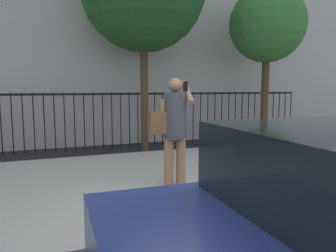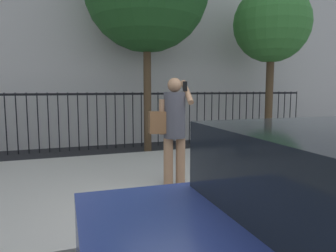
% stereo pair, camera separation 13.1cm
% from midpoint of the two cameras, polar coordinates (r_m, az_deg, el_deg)
% --- Properties ---
extents(ground_plane, '(60.00, 60.00, 0.00)m').
position_cam_midpoint_polar(ground_plane, '(4.09, 12.49, -18.08)').
color(ground_plane, black).
extents(sidewalk, '(28.00, 4.40, 0.15)m').
position_cam_midpoint_polar(sidewalk, '(5.90, 0.42, -9.30)').
color(sidewalk, '#B2ADA3').
rests_on(sidewalk, ground).
extents(iron_fence, '(12.03, 0.04, 1.60)m').
position_cam_midpoint_polar(iron_fence, '(9.24, -8.10, 2.43)').
color(iron_fence, black).
rests_on(iron_fence, ground).
extents(pedestrian_on_phone, '(0.68, 0.51, 1.72)m').
position_cam_midpoint_polar(pedestrian_on_phone, '(4.98, 0.21, 0.35)').
color(pedestrian_on_phone, '#936B4C').
rests_on(pedestrian_on_phone, sidewalk).
extents(street_tree_mid, '(2.24, 2.24, 4.70)m').
position_cam_midpoint_polar(street_tree_mid, '(10.25, 16.96, 16.88)').
color(street_tree_mid, '#4C3823').
rests_on(street_tree_mid, ground).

